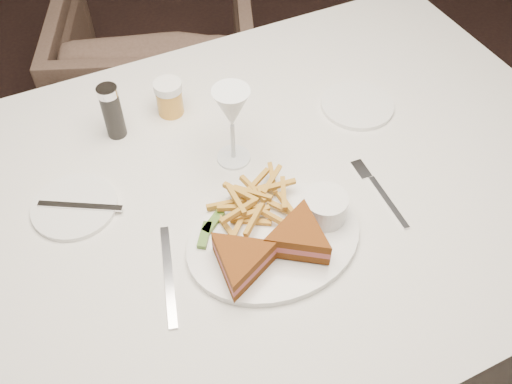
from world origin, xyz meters
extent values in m
cube|color=silver|center=(0.14, 0.05, 0.38)|extent=(1.53, 1.09, 0.75)
imported|color=#4F3A30|center=(0.17, 1.04, 0.33)|extent=(0.80, 0.77, 0.67)
ellipsoid|color=white|center=(0.14, -0.09, 0.76)|extent=(0.34, 0.28, 0.01)
cube|color=silver|center=(-0.05, -0.09, 0.75)|extent=(0.05, 0.20, 0.00)
cylinder|color=white|center=(-0.18, 0.12, 0.76)|extent=(0.16, 0.16, 0.01)
cylinder|color=white|center=(0.45, 0.19, 0.76)|extent=(0.16, 0.16, 0.01)
cylinder|color=black|center=(-0.06, 0.29, 0.81)|extent=(0.04, 0.04, 0.12)
cylinder|color=gold|center=(0.06, 0.32, 0.79)|extent=(0.06, 0.06, 0.08)
cube|color=#436924|center=(0.05, -0.02, 0.77)|extent=(0.05, 0.05, 0.01)
cube|color=#436924|center=(0.03, -0.04, 0.77)|extent=(0.04, 0.06, 0.01)
cylinder|color=white|center=(0.24, -0.07, 0.79)|extent=(0.08, 0.08, 0.05)
camera|label=1|loc=(-0.10, -0.63, 1.59)|focal=40.00mm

